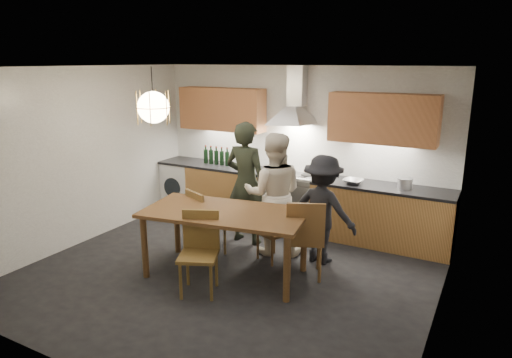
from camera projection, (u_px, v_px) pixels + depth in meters
The scene contains 17 objects.
ground at pixel (227, 273), 5.90m from camera, with size 5.00×5.00×0.00m, color black.
room_shell at pixel (225, 144), 5.47m from camera, with size 5.02×4.52×2.61m.
counter_run at pixel (292, 201), 7.43m from camera, with size 5.00×0.62×0.90m.
range_stove at pixel (290, 201), 7.44m from camera, with size 0.90×0.60×0.92m.
wall_fixtures at pixel (295, 113), 7.18m from camera, with size 4.30×0.54×1.10m.
pendant_lamp at pixel (153, 107), 5.75m from camera, with size 0.43×0.43×0.70m.
dining_table at pixel (225, 218), 5.71m from camera, with size 2.16×1.33×0.86m.
chair_back_left at pixel (202, 219), 6.33m from camera, with size 0.56×0.56×0.95m.
chair_back_mid at pixel (269, 229), 6.15m from camera, with size 0.49×0.49×0.83m.
chair_back_right at pixel (305, 234), 5.63m from camera, with size 0.61×0.61×1.03m.
chair_front at pixel (200, 246), 5.37m from camera, with size 0.58×0.58×0.97m.
person_left at pixel (246, 183), 6.73m from camera, with size 0.67×0.44×1.83m, color black.
person_mid at pixel (274, 194), 6.36m from camera, with size 0.84×0.66×1.73m, color beige.
person_right at pixel (323, 209), 6.10m from camera, with size 0.96×0.55×1.48m, color black.
mixing_bowl at pixel (353, 181), 6.75m from camera, with size 0.29×0.29×0.07m, color silver.
stock_pot at pixel (405, 184), 6.49m from camera, with size 0.21×0.21×0.14m, color silver.
wine_bottles at pixel (216, 156), 7.98m from camera, with size 0.52×0.08×0.32m.
Camera 1 is at (2.90, -4.57, 2.68)m, focal length 32.00 mm.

